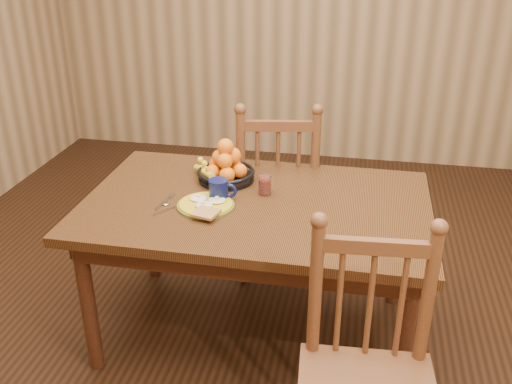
% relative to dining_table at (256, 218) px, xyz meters
% --- Properties ---
extents(room, '(4.52, 5.02, 2.72)m').
position_rel_dining_table_xyz_m(room, '(0.00, 0.00, 0.68)').
color(room, black).
rests_on(room, ground).
extents(dining_table, '(1.60, 1.00, 0.75)m').
position_rel_dining_table_xyz_m(dining_table, '(0.00, 0.00, 0.00)').
color(dining_table, black).
rests_on(dining_table, ground).
extents(chair_far, '(0.55, 0.54, 1.06)m').
position_rel_dining_table_xyz_m(chair_far, '(0.00, 0.60, -0.15)').
color(chair_far, '#532A19').
rests_on(chair_far, ground).
extents(chair_near, '(0.50, 0.48, 1.04)m').
position_rel_dining_table_xyz_m(chair_near, '(0.55, -0.81, -0.16)').
color(chair_near, '#532A19').
rests_on(chair_near, ground).
extents(breakfast_plate, '(0.26, 0.30, 0.04)m').
position_rel_dining_table_xyz_m(breakfast_plate, '(-0.21, -0.10, 0.10)').
color(breakfast_plate, '#59601E').
rests_on(breakfast_plate, dining_table).
extents(fork, '(0.04, 0.18, 0.00)m').
position_rel_dining_table_xyz_m(fork, '(-0.41, -0.08, 0.09)').
color(fork, silver).
rests_on(fork, dining_table).
extents(spoon, '(0.07, 0.15, 0.01)m').
position_rel_dining_table_xyz_m(spoon, '(-0.40, -0.13, 0.09)').
color(spoon, silver).
rests_on(spoon, dining_table).
extents(coffee_mug, '(0.13, 0.09, 0.10)m').
position_rel_dining_table_xyz_m(coffee_mug, '(-0.17, -0.01, 0.14)').
color(coffee_mug, '#0B123F').
rests_on(coffee_mug, dining_table).
extents(juice_glass, '(0.06, 0.06, 0.09)m').
position_rel_dining_table_xyz_m(juice_glass, '(0.02, 0.09, 0.13)').
color(juice_glass, silver).
rests_on(juice_glass, dining_table).
extents(fruit_bowl, '(0.32, 0.29, 0.22)m').
position_rel_dining_table_xyz_m(fruit_bowl, '(-0.20, 0.21, 0.15)').
color(fruit_bowl, black).
rests_on(fruit_bowl, dining_table).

